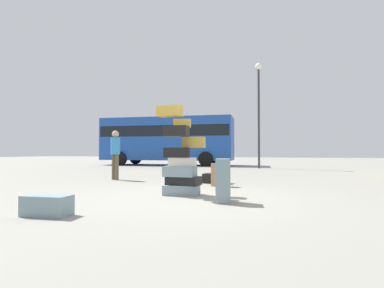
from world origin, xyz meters
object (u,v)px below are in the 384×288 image
(suitcase_tower, at_px, (181,160))
(suitcase_black_left_side, at_px, (216,178))
(lamp_post, at_px, (259,99))
(suitcase_brown_white_trunk, at_px, (218,175))
(suitcase_slate_right_side, at_px, (223,181))
(parked_bus, at_px, (168,138))
(person_bearded_onlooker, at_px, (115,150))
(suitcase_slate_upright_blue, at_px, (47,206))

(suitcase_tower, height_order, suitcase_black_left_side, suitcase_tower)
(suitcase_black_left_side, bearing_deg, suitcase_tower, -87.45)
(suitcase_tower, relative_size, lamp_post, 0.32)
(suitcase_brown_white_trunk, xyz_separation_m, suitcase_black_left_side, (-0.22, 0.70, -0.17))
(suitcase_slate_right_side, relative_size, lamp_post, 0.14)
(suitcase_slate_right_side, bearing_deg, parked_bus, 106.71)
(person_bearded_onlooker, relative_size, parked_bus, 0.18)
(suitcase_tower, height_order, parked_bus, parked_bus)
(suitcase_brown_white_trunk, relative_size, lamp_post, 0.11)
(parked_bus, xyz_separation_m, lamp_post, (6.18, -2.15, 1.97))
(suitcase_black_left_side, xyz_separation_m, lamp_post, (0.72, 8.06, 3.66))
(lamp_post, bearing_deg, suitcase_black_left_side, -95.13)
(suitcase_black_left_side, bearing_deg, suitcase_slate_upright_blue, -98.39)
(person_bearded_onlooker, bearing_deg, suitcase_slate_right_side, -6.20)
(suitcase_brown_white_trunk, distance_m, person_bearded_onlooker, 3.71)
(person_bearded_onlooker, bearing_deg, lamp_post, 94.53)
(person_bearded_onlooker, height_order, parked_bus, parked_bus)
(suitcase_tower, bearing_deg, person_bearded_onlooker, 140.48)
(person_bearded_onlooker, bearing_deg, suitcase_tower, -7.95)
(suitcase_slate_right_side, bearing_deg, suitcase_tower, 139.70)
(suitcase_slate_upright_blue, relative_size, lamp_post, 0.12)
(suitcase_tower, bearing_deg, lamp_post, 84.85)
(suitcase_slate_right_side, height_order, person_bearded_onlooker, person_bearded_onlooker)
(parked_bus, height_order, lamp_post, lamp_post)
(suitcase_tower, bearing_deg, suitcase_brown_white_trunk, 75.88)
(lamp_post, bearing_deg, person_bearded_onlooker, -117.05)
(lamp_post, bearing_deg, parked_bus, 160.77)
(suitcase_slate_upright_blue, distance_m, person_bearded_onlooker, 5.44)
(parked_bus, bearing_deg, lamp_post, -22.73)
(suitcase_tower, relative_size, parked_bus, 0.21)
(suitcase_slate_right_side, distance_m, suitcase_slate_upright_blue, 2.89)
(suitcase_brown_white_trunk, bearing_deg, suitcase_black_left_side, 129.28)
(suitcase_slate_right_side, bearing_deg, person_bearded_onlooker, 133.83)
(suitcase_black_left_side, xyz_separation_m, suitcase_slate_upright_blue, (-1.43, -4.94, 0.01))
(suitcase_brown_white_trunk, xyz_separation_m, parked_bus, (-5.68, 10.91, 1.53))
(suitcase_slate_right_side, distance_m, parked_bus, 14.80)
(suitcase_slate_upright_blue, bearing_deg, lamp_post, 76.35)
(suitcase_slate_right_side, height_order, lamp_post, lamp_post)
(suitcase_brown_white_trunk, height_order, parked_bus, parked_bus)
(suitcase_tower, distance_m, suitcase_slate_upright_blue, 2.80)
(suitcase_black_left_side, bearing_deg, lamp_post, 92.64)
(suitcase_black_left_side, distance_m, parked_bus, 11.70)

